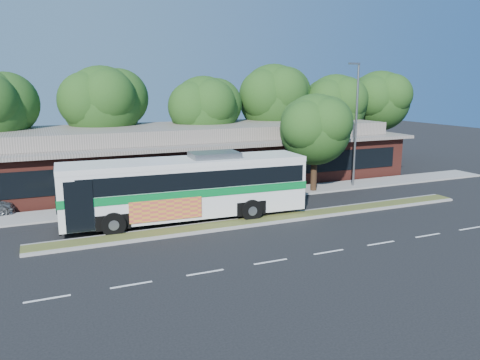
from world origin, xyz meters
The scene contains 12 objects.
ground centered at (0.00, 0.00, 0.00)m, with size 120.00×120.00×0.00m, color black.
median_strip centered at (0.00, 0.60, 0.07)m, with size 26.00×1.10×0.15m, color #454F21.
sidewalk centered at (0.00, 6.40, 0.06)m, with size 44.00×2.60×0.12m, color gray.
plaza_building centered at (0.00, 12.99, 2.13)m, with size 33.20×11.20×4.45m.
lamp_post centered at (9.56, 6.00, 4.90)m, with size 0.93×0.18×9.07m.
tree_bg_b centered at (-6.57, 16.14, 6.14)m, with size 6.69×6.00×9.00m.
tree_bg_c centered at (1.40, 15.13, 5.59)m, with size 6.24×5.60×8.26m.
tree_bg_d centered at (8.45, 16.15, 6.42)m, with size 6.91×6.20×9.37m.
tree_bg_e centered at (14.42, 15.14, 5.74)m, with size 6.47×5.80×8.50m.
tree_bg_f centered at (20.43, 16.14, 6.06)m, with size 6.69×6.00×8.92m.
transit_bus centered at (-4.39, 2.53, 2.12)m, with size 13.71×3.63×3.81m.
sidewalk_tree centered at (6.36, 5.93, 4.58)m, with size 5.53×4.96×6.95m.
Camera 1 is at (-11.87, -22.03, 7.55)m, focal length 35.00 mm.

